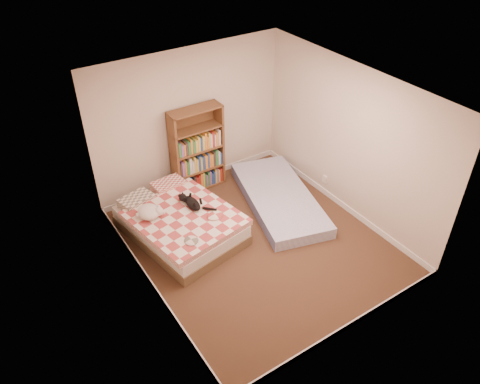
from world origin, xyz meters
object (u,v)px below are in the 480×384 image
floor_mattress (279,198)px  white_dog (150,212)px  bed (179,222)px  black_cat (192,202)px  bookshelf (197,159)px

floor_mattress → white_dog: size_ratio=5.43×
bed → floor_mattress: size_ratio=0.91×
bed → black_cat: (0.24, -0.00, 0.29)m
floor_mattress → black_cat: size_ratio=3.39×
bed → white_dog: 0.53m
bed → bookshelf: size_ratio=1.35×
black_cat → bed: bearing=162.4°
bookshelf → floor_mattress: (0.90, -1.22, -0.46)m
black_cat → bookshelf: bearing=40.3°
bed → black_cat: bearing=-11.0°
bed → white_dog: bearing=156.8°
white_dog → black_cat: bearing=-19.1°
bed → bookshelf: (0.89, 0.99, 0.33)m
bookshelf → floor_mattress: size_ratio=0.68×
bed → floor_mattress: (1.79, -0.23, -0.13)m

